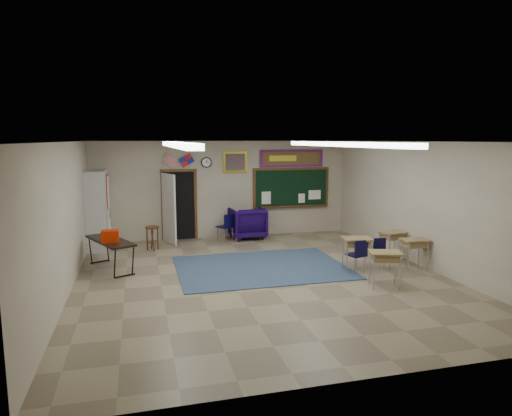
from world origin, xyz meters
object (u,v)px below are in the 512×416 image
object	(u,v)px
wingback_armchair	(247,223)
student_desk_front_right	(392,244)
student_desk_front_left	(356,252)
wooden_stool	(152,238)
folding_table	(111,253)

from	to	relation	value
wingback_armchair	student_desk_front_right	bearing A→B (deg)	127.36
wingback_armchair	student_desk_front_left	world-z (taller)	wingback_armchair
wingback_armchair	wooden_stool	distance (m)	3.03
wingback_armchair	student_desk_front_left	xyz separation A→B (m)	(1.64, -4.12, -0.04)
student_desk_front_right	wooden_stool	xyz separation A→B (m)	(-5.89, 2.59, -0.06)
student_desk_front_left	student_desk_front_right	xyz separation A→B (m)	(1.35, 0.68, -0.03)
student_desk_front_right	wooden_stool	world-z (taller)	student_desk_front_right
student_desk_front_left	folding_table	size ratio (longest dim) A/B	0.43
wingback_armchair	folding_table	distance (m)	4.68
wingback_armchair	student_desk_front_left	bearing A→B (deg)	108.03
student_desk_front_right	student_desk_front_left	bearing A→B (deg)	-166.11
folding_table	wooden_stool	size ratio (longest dim) A/B	2.74
wingback_armchair	folding_table	world-z (taller)	folding_table
wooden_stool	student_desk_front_left	bearing A→B (deg)	-35.79
wingback_armchair	wooden_stool	size ratio (longest dim) A/B	1.59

